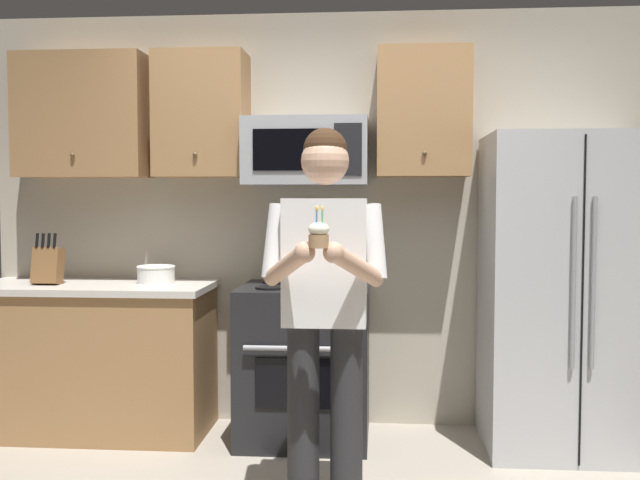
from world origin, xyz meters
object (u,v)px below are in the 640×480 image
Objects in this scene: refrigerator at (565,293)px; cupcake at (319,234)px; bowl_large_white at (156,274)px; microwave at (306,152)px; oven_range at (304,363)px; knife_block at (48,265)px; person at (325,296)px.

cupcake is at bearing -135.82° from refrigerator.
cupcake is (1.12, -1.38, 0.32)m from bowl_large_white.
microwave is at bearing 173.97° from refrigerator.
oven_range is 2.91× the size of knife_block.
microwave is at bearing 89.98° from oven_range.
bowl_large_white is 1.80m from cupcake.
person is 10.13× the size of cupcake.
microwave is at bearing 3.08° from bowl_large_white.
refrigerator reaches higher than knife_block.
refrigerator reaches higher than cupcake.
bowl_large_white is (-2.42, 0.11, 0.08)m from refrigerator.
oven_range is 1.06m from bowl_large_white.
bowl_large_white is 1.53m from person.
knife_block is (-1.56, -0.15, -0.69)m from microwave.
microwave is 0.42× the size of person.
knife_block is 0.65m from bowl_large_white.
refrigerator is at bearing -6.03° from microwave.
bowl_large_white is at bearing -176.92° from microwave.
oven_range is at bearing 1.08° from knife_block.
cupcake is at bearing -36.09° from knife_block.
knife_block is 2.18m from cupcake.
refrigerator is at bearing 35.75° from person.
person reaches higher than bowl_large_white.
oven_range is 1.56m from refrigerator.
person is (0.20, -1.10, -0.72)m from microwave.
microwave is 1.50m from cupcake.
knife_block is 1.99m from person.
refrigerator is (1.50, -0.04, 0.44)m from oven_range.
microwave reaches higher than oven_range.
refrigerator is (1.50, -0.16, -0.82)m from microwave.
person reaches higher than oven_range.
microwave is 2.31× the size of knife_block.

